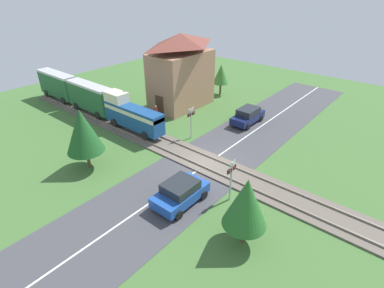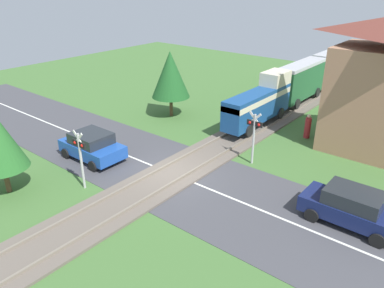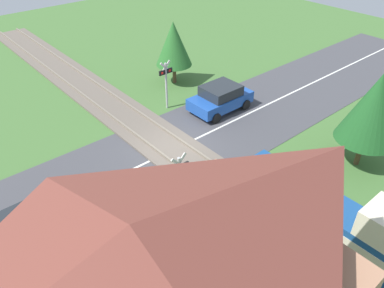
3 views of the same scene
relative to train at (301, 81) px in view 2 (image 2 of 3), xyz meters
name	(u,v)px [view 2 (image 2 of 3)]	position (x,y,z in m)	size (l,w,h in m)	color
ground_plane	(173,175)	(0.00, -14.91, -1.88)	(60.00, 60.00, 0.00)	#426B33
road_surface	(173,174)	(0.00, -14.91, -1.87)	(48.00, 6.40, 0.02)	#424247
track_bed	(173,173)	(0.00, -14.91, -1.81)	(2.80, 48.00, 0.24)	#665B51
train	(301,81)	(0.00, 0.00, 0.00)	(1.58, 19.37, 3.18)	navy
car_near_crossing	(92,146)	(-4.70, -16.35, -1.07)	(3.72, 2.06, 1.55)	#1E4CA8
car_far_side	(352,207)	(8.40, -13.47, -1.07)	(3.95, 1.84, 1.57)	#141E4C
crossing_signal_west_approach	(80,152)	(-2.46, -18.58, 0.02)	(0.90, 0.18, 2.94)	#B7B7B7
crossing_signal_east_approach	(254,131)	(2.46, -11.24, 0.02)	(0.90, 0.18, 2.94)	#B7B7B7
pedestrian_by_station	(308,127)	(3.31, -5.98, -1.17)	(0.38, 0.38, 1.54)	#B2282D
tree_roadside_hedge	(170,74)	(-6.03, -8.36, 1.17)	(2.70, 2.70, 4.67)	brown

